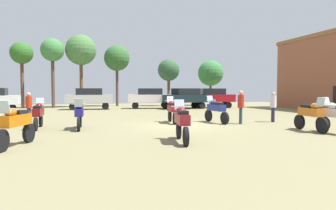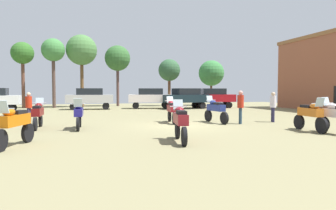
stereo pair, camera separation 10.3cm
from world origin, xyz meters
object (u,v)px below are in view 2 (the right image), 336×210
object	(u,v)px
motorcycle_6	(310,115)
tree_2	(211,73)
person_3	(29,105)
tree_3	(118,59)
car_1	(213,97)
tree_1	(169,71)
tree_5	(82,51)
person_2	(273,105)
car_3	(151,97)
car_4	(90,97)
motorcycle_2	(38,114)
motorcycle_3	(216,110)
car_5	(186,97)
tree_6	(53,51)
tree_8	(22,54)
motorcycle_5	(172,110)
motorcycle_4	(79,114)
person_1	(241,104)
motorcycle_9	(14,124)
motorcycle_7	(180,121)

from	to	relation	value
motorcycle_6	tree_2	distance (m)	22.70
person_3	tree_3	distance (m)	17.97
car_1	tree_2	xyz separation A→B (m)	(1.77, 4.61, 2.68)
tree_1	tree_5	world-z (taller)	tree_5
person_2	tree_3	size ratio (longest dim) A/B	0.25
car_1	car_3	distance (m)	6.54
motorcycle_6	tree_2	size ratio (longest dim) A/B	0.41
car_4	tree_5	size ratio (longest dim) A/B	0.57
motorcycle_2	tree_3	distance (m)	20.47
car_1	tree_1	size ratio (longest dim) A/B	0.84
motorcycle_3	tree_1	xyz separation A→B (m)	(2.30, 17.95, 3.36)
car_4	tree_5	bearing A→B (deg)	14.33
car_5	tree_6	bearing A→B (deg)	56.27
car_3	car_5	world-z (taller)	same
motorcycle_3	tree_2	distance (m)	19.42
car_1	tree_8	world-z (taller)	tree_8
car_5	tree_2	distance (m)	7.89
motorcycle_3	tree_8	xyz separation A→B (m)	(-13.19, 17.70, 4.70)
motorcycle_6	motorcycle_2	bearing A→B (deg)	-15.07
motorcycle_5	person_2	bearing A→B (deg)	-5.39
motorcycle_4	car_1	size ratio (longest dim) A/B	0.48
tree_1	tree_2	world-z (taller)	tree_1
tree_5	tree_3	bearing A→B (deg)	13.40
person_3	person_2	bearing A→B (deg)	-90.47
person_3	motorcycle_4	bearing A→B (deg)	-129.23
motorcycle_6	tree_8	size ratio (longest dim) A/B	0.33
tree_2	tree_5	size ratio (longest dim) A/B	0.69
car_4	car_3	bearing A→B (deg)	-87.40
person_2	car_5	bearing A→B (deg)	20.41
motorcycle_5	tree_2	world-z (taller)	tree_2
motorcycle_2	tree_6	xyz separation A→B (m)	(-1.09, 17.36, 5.08)
motorcycle_6	tree_5	bearing A→B (deg)	-61.19
person_1	motorcycle_4	bearing A→B (deg)	128.29
motorcycle_5	tree_5	xyz separation A→B (m)	(-5.08, 17.51, 5.36)
motorcycle_2	car_4	size ratio (longest dim) A/B	0.50
motorcycle_9	person_2	bearing A→B (deg)	-144.03
motorcycle_3	motorcycle_9	distance (m)	10.31
person_2	tree_8	bearing A→B (deg)	58.55
motorcycle_3	car_5	bearing A→B (deg)	70.71
car_1	motorcycle_7	bearing A→B (deg)	163.54
car_4	motorcycle_9	bearing A→B (deg)	176.40
tree_2	motorcycle_6	bearing A→B (deg)	-102.53
motorcycle_4	tree_5	bearing A→B (deg)	-87.89
tree_5	car_4	bearing A→B (deg)	-79.64
motorcycle_4	motorcycle_7	distance (m)	5.70
car_3	tree_6	world-z (taller)	tree_6
person_3	tree_6	bearing A→B (deg)	14.56
tree_2	tree_3	world-z (taller)	tree_3
car_1	car_3	xyz separation A→B (m)	(-6.51, 0.58, 0.00)
motorcycle_2	motorcycle_4	bearing A→B (deg)	-21.94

